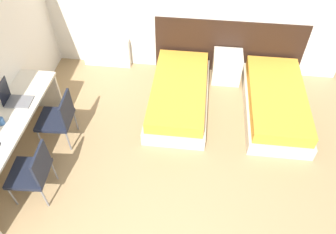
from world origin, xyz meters
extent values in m
cube|color=black|center=(0.84, 4.07, 0.50)|extent=(2.55, 0.03, 1.00)
cube|color=beige|center=(0.08, 3.09, 0.11)|extent=(0.92, 1.89, 0.22)
cube|color=gold|center=(0.08, 3.09, 0.32)|extent=(0.84, 1.81, 0.19)
cube|color=beige|center=(1.60, 3.09, 0.11)|extent=(0.92, 1.89, 0.22)
cube|color=gold|center=(1.60, 3.09, 0.32)|extent=(0.84, 1.81, 0.19)
cube|color=beige|center=(0.84, 3.82, 0.26)|extent=(0.49, 0.42, 0.53)
cube|color=silver|center=(-1.33, 3.98, 0.28)|extent=(0.86, 0.12, 0.56)
cube|color=beige|center=(-2.00, 1.69, 0.71)|extent=(0.54, 2.22, 0.04)
cube|color=beige|center=(-2.00, 2.78, 0.35)|extent=(0.48, 0.04, 0.69)
cube|color=black|center=(-1.59, 2.14, 0.41)|extent=(0.48, 0.48, 0.05)
cube|color=black|center=(-1.38, 2.15, 0.63)|extent=(0.05, 0.42, 0.40)
cylinder|color=slate|center=(-1.78, 1.93, 0.19)|extent=(0.02, 0.02, 0.38)
cylinder|color=slate|center=(-1.80, 2.33, 0.19)|extent=(0.02, 0.02, 0.38)
cylinder|color=slate|center=(-1.38, 1.95, 0.19)|extent=(0.02, 0.02, 0.38)
cylinder|color=slate|center=(-1.40, 2.35, 0.19)|extent=(0.02, 0.02, 0.38)
cube|color=black|center=(-1.59, 1.24, 0.41)|extent=(0.49, 0.49, 0.05)
cube|color=black|center=(-1.38, 1.25, 0.63)|extent=(0.06, 0.42, 0.40)
cylinder|color=slate|center=(-1.78, 1.02, 0.19)|extent=(0.02, 0.02, 0.38)
cylinder|color=slate|center=(-1.80, 1.42, 0.19)|extent=(0.02, 0.02, 0.38)
cylinder|color=slate|center=(-1.38, 1.05, 0.19)|extent=(0.02, 0.02, 0.38)
cylinder|color=slate|center=(-1.40, 1.45, 0.19)|extent=(0.02, 0.02, 0.38)
cube|color=slate|center=(-1.99, 2.12, 0.74)|extent=(0.34, 0.26, 0.02)
cube|color=black|center=(-2.14, 2.11, 0.91)|extent=(0.06, 0.25, 0.33)
cylinder|color=#2D5184|center=(-2.04, 1.72, 0.77)|extent=(0.08, 0.08, 0.09)
camera|label=1|loc=(0.36, -0.80, 3.77)|focal=35.00mm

